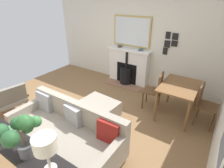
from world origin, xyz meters
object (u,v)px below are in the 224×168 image
console_table (16,148)px  potted_plant (18,132)px  armchair_accent (10,99)px  table_lamp_far_end (45,145)px  mantel_bowl_far (141,50)px  book_stack (5,134)px  dining_table (179,90)px  ottoman (100,108)px  fireplace (128,68)px  dining_chair_near_fireplace (156,88)px  mantel_bowl_near (120,46)px  dining_chair_by_back_wall (204,102)px  sofa (67,132)px

console_table → potted_plant: 0.54m
console_table → armchair_accent: bearing=-115.8°
armchair_accent → table_lamp_far_end: 2.67m
mantel_bowl_far → potted_plant: (3.80, 0.35, 0.05)m
potted_plant → book_stack: (-0.04, -0.51, -0.32)m
armchair_accent → dining_table: bearing=123.1°
ottoman → table_lamp_far_end: (1.82, 0.73, 0.88)m
fireplace → ottoman: bearing=10.8°
fireplace → dining_chair_near_fireplace: 1.51m
mantel_bowl_near → mantel_bowl_far: same height
fireplace → ottoman: (1.90, 0.36, -0.22)m
ottoman → book_stack: 1.91m
fireplace → dining_chair_near_fireplace: (0.89, 1.22, 0.06)m
armchair_accent → dining_chair_near_fireplace: bearing=128.1°
dining_chair_by_back_wall → potted_plant: bearing=-27.8°
sofa → mantel_bowl_far: bearing=-179.0°
fireplace → mantel_bowl_far: size_ratio=10.65×
fireplace → sofa: 2.93m
mantel_bowl_near → dining_chair_by_back_wall: (0.93, 2.55, -0.56)m
potted_plant → book_stack: size_ratio=2.09×
console_table → book_stack: bearing=-90.7°
fireplace → mantel_bowl_near: 0.70m
mantel_bowl_near → armchair_accent: size_ratio=0.17×
dining_chair_near_fireplace → fireplace: bearing=-126.2°
armchair_accent → sofa: bearing=89.6°
mantel_bowl_far → console_table: mantel_bowl_far is taller
table_lamp_far_end → dining_chair_by_back_wall: table_lamp_far_end is taller
console_table → dining_chair_near_fireplace: 2.95m
book_stack → console_table: bearing=89.3°
book_stack → dining_chair_near_fireplace: 3.02m
sofa → dining_chair_by_back_wall: (-2.00, 1.81, 0.19)m
mantel_bowl_near → console_table: (3.76, 0.74, -0.39)m
console_table → dining_table: 3.11m
ottoman → armchair_accent: size_ratio=1.07×
book_stack → dining_table: bearing=151.8°
mantel_bowl_far → console_table: (3.76, 0.05, -0.39)m
sofa → book_stack: size_ratio=7.31×
book_stack → dining_chair_by_back_wall: dining_chair_by_back_wall is taller
armchair_accent → book_stack: book_stack is taller
potted_plant → book_stack: potted_plant is taller
table_lamp_far_end → book_stack: (-0.00, -0.90, -0.32)m
table_lamp_far_end → dining_chair_near_fireplace: bearing=177.6°
console_table → book_stack: (-0.00, -0.21, 0.12)m
mantel_bowl_far → armchair_accent: size_ratio=0.16×
mantel_bowl_near → sofa: size_ratio=0.06×
console_table → book_stack: book_stack is taller
book_stack → potted_plant: bearing=85.4°
mantel_bowl_near → potted_plant: bearing=15.2°
mantel_bowl_near → dining_table: bearing=65.4°
fireplace → dining_chair_by_back_wall: (0.89, 2.22, 0.05)m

